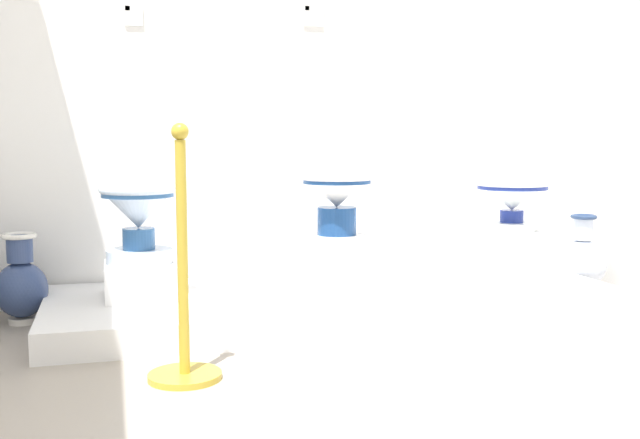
# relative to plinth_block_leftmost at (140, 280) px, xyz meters

# --- Properties ---
(ground_plane) EXTENTS (5.44, 5.70, 0.02)m
(ground_plane) POSITION_rel_plinth_block_leftmost_xyz_m (0.97, -1.61, -0.22)
(ground_plane) COLOR #A3998C
(wall_back) EXTENTS (3.64, 0.06, 3.02)m
(wall_back) POSITION_rel_plinth_block_leftmost_xyz_m (0.97, 0.47, 1.30)
(wall_back) COLOR white
(wall_back) RESTS_ON ground_plane
(display_platform) EXTENTS (2.84, 1.03, 0.13)m
(display_platform) POSITION_rel_plinth_block_leftmost_xyz_m (0.97, -0.09, -0.15)
(display_platform) COLOR white
(display_platform) RESTS_ON ground_plane
(plinth_block_leftmost) EXTENTS (0.33, 0.36, 0.16)m
(plinth_block_leftmost) POSITION_rel_plinth_block_leftmost_xyz_m (0.00, 0.00, 0.00)
(plinth_block_leftmost) COLOR white
(plinth_block_leftmost) RESTS_ON display_platform
(antique_toilet_leftmost) EXTENTS (0.36, 0.36, 0.38)m
(antique_toilet_leftmost) POSITION_rel_plinth_block_leftmost_xyz_m (0.00, 0.00, 0.32)
(antique_toilet_leftmost) COLOR silver
(antique_toilet_leftmost) RESTS_ON plinth_block_leftmost
(plinth_block_broad_patterned) EXTENTS (0.30, 0.29, 0.23)m
(plinth_block_broad_patterned) POSITION_rel_plinth_block_leftmost_xyz_m (0.99, -0.01, 0.03)
(plinth_block_broad_patterned) COLOR white
(plinth_block_broad_patterned) RESTS_ON display_platform
(antique_toilet_broad_patterned) EXTENTS (0.37, 0.37, 0.36)m
(antique_toilet_broad_patterned) POSITION_rel_plinth_block_leftmost_xyz_m (0.99, -0.01, 0.38)
(antique_toilet_broad_patterned) COLOR white
(antique_toilet_broad_patterned) RESTS_ON plinth_block_broad_patterned
(plinth_block_rightmost) EXTENTS (0.30, 0.39, 0.27)m
(plinth_block_rightmost) POSITION_rel_plinth_block_leftmost_xyz_m (1.94, -0.11, 0.05)
(plinth_block_rightmost) COLOR white
(plinth_block_rightmost) RESTS_ON display_platform
(antique_toilet_rightmost) EXTENTS (0.39, 0.39, 0.28)m
(antique_toilet_rightmost) POSITION_rel_plinth_block_leftmost_xyz_m (1.94, -0.11, 0.38)
(antique_toilet_rightmost) COLOR white
(antique_toilet_rightmost) RESTS_ON plinth_block_rightmost
(info_placard_first) EXTENTS (0.09, 0.01, 0.11)m
(info_placard_first) POSITION_rel_plinth_block_leftmost_xyz_m (0.02, 0.43, 1.32)
(info_placard_first) COLOR white
(info_placard_second) EXTENTS (0.12, 0.01, 0.12)m
(info_placard_second) POSITION_rel_plinth_block_leftmost_xyz_m (0.99, 0.43, 1.36)
(info_placard_second) COLOR white
(decorative_vase_companion) EXTENTS (0.25, 0.25, 0.44)m
(decorative_vase_companion) POSITION_rel_plinth_block_leftmost_xyz_m (-0.55, 0.15, -0.02)
(decorative_vase_companion) COLOR white
(decorative_vase_companion) RESTS_ON ground_plane
(decorative_vase_spare) EXTENTS (0.27, 0.27, 0.46)m
(decorative_vase_spare) POSITION_rel_plinth_block_leftmost_xyz_m (2.49, 0.05, -0.03)
(decorative_vase_spare) COLOR navy
(decorative_vase_spare) RESTS_ON ground_plane
(stanchion_post_near_left) EXTENTS (0.28, 0.28, 0.95)m
(stanchion_post_near_left) POSITION_rel_plinth_block_leftmost_xyz_m (0.13, -0.91, 0.05)
(stanchion_post_near_left) COLOR gold
(stanchion_post_near_left) RESTS_ON ground_plane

